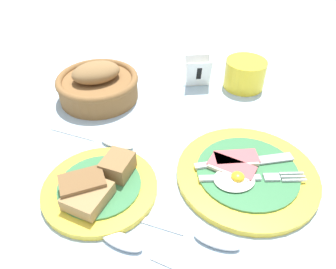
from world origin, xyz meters
name	(u,v)px	position (x,y,z in m)	size (l,w,h in m)	color
ground_plane	(191,172)	(0.00, 0.00, 0.00)	(3.00, 3.00, 0.00)	#A3BCD1
breakfast_plate	(246,173)	(0.10, -0.02, 0.01)	(0.25, 0.25, 0.03)	yellow
bread_plate	(99,186)	(-0.17, -0.03, 0.02)	(0.20, 0.20, 0.05)	yellow
sugar_cup	(245,73)	(0.18, 0.28, 0.04)	(0.10, 0.10, 0.07)	yellow
bread_basket	(98,84)	(-0.18, 0.27, 0.04)	(0.19, 0.19, 0.09)	brown
number_card	(198,72)	(0.07, 0.30, 0.04)	(0.06, 0.05, 0.07)	white
teaspoon_by_saucer	(199,235)	(-0.01, -0.14, 0.01)	(0.18, 0.10, 0.01)	silver
teaspoon_near_cup	(138,248)	(-0.10, -0.15, 0.01)	(0.18, 0.12, 0.01)	silver
teaspoon_stray	(105,141)	(-0.16, 0.10, 0.01)	(0.18, 0.11, 0.01)	silver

